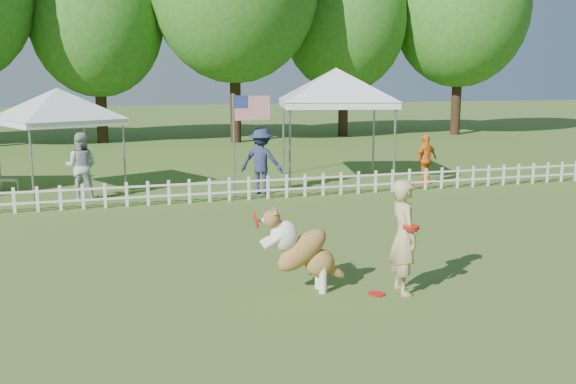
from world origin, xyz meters
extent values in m
plane|color=#426D22|center=(0.00, 0.00, 0.00)|extent=(120.00, 120.00, 0.00)
imported|color=tan|center=(0.73, -0.50, 0.83)|extent=(0.45, 0.64, 1.67)
cylinder|color=red|center=(0.34, -0.49, 0.01)|extent=(0.30, 0.30, 0.02)
imported|color=#A8A8AD|center=(-3.77, 8.25, 0.86)|extent=(0.96, 0.83, 1.71)
imported|color=#252A50|center=(0.77, 7.73, 0.88)|extent=(1.31, 1.13, 1.76)
imported|color=orange|center=(5.68, 7.81, 0.73)|extent=(0.92, 0.62, 1.46)
camera|label=1|loc=(-3.45, -8.53, 3.11)|focal=40.00mm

